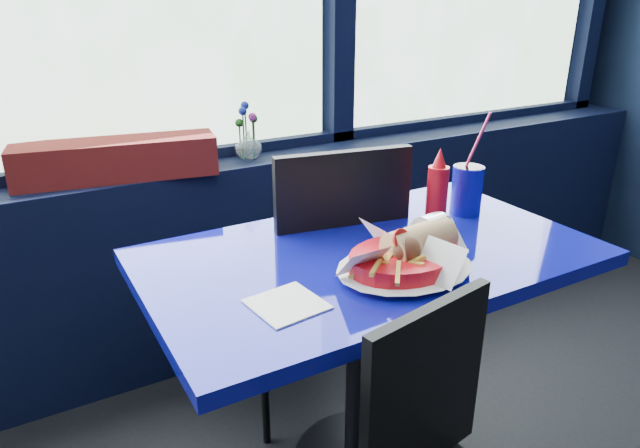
{
  "coord_description": "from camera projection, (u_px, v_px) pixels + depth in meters",
  "views": [
    {
      "loc": [
        -0.51,
        0.86,
        1.39
      ],
      "look_at": [
        0.13,
        1.98,
        0.87
      ],
      "focal_mm": 32.0,
      "sensor_mm": 36.0,
      "label": 1
    }
  ],
  "objects": [
    {
      "name": "planter_box",
      "position": [
        117.0,
        159.0,
        1.94
      ],
      "size": [
        0.68,
        0.28,
        0.13
      ],
      "primitive_type": "cube",
      "rotation": [
        0.0,
        0.0,
        -0.17
      ],
      "color": "maroon",
      "rests_on": "window_sill"
    },
    {
      "name": "napkin",
      "position": [
        287.0,
        304.0,
        1.26
      ],
      "size": [
        0.17,
        0.17,
        0.0
      ],
      "primitive_type": "cube",
      "rotation": [
        0.0,
        0.0,
        0.12
      ],
      "color": "white",
      "rests_on": "near_table"
    },
    {
      "name": "near_table",
      "position": [
        369.0,
        309.0,
        1.6
      ],
      "size": [
        1.2,
        0.7,
        0.75
      ],
      "color": "black",
      "rests_on": "ground"
    },
    {
      "name": "ketchup_bottle",
      "position": [
        437.0,
        191.0,
        1.67
      ],
      "size": [
        0.06,
        0.06,
        0.23
      ],
      "color": "red",
      "rests_on": "near_table"
    },
    {
      "name": "chair_near_back",
      "position": [
        317.0,
        267.0,
        1.86
      ],
      "size": [
        0.51,
        0.51,
        0.98
      ],
      "rotation": [
        0.0,
        0.0,
        2.97
      ],
      "color": "black",
      "rests_on": "ground"
    },
    {
      "name": "flower_vase",
      "position": [
        248.0,
        142.0,
        2.18
      ],
      "size": [
        0.11,
        0.11,
        0.22
      ],
      "rotation": [
        0.0,
        0.0,
        -0.03
      ],
      "color": "silver",
      "rests_on": "window_sill"
    },
    {
      "name": "food_basket",
      "position": [
        407.0,
        257.0,
        1.39
      ],
      "size": [
        0.37,
        0.37,
        0.11
      ],
      "rotation": [
        0.0,
        0.0,
        -0.31
      ],
      "color": "red",
      "rests_on": "near_table"
    },
    {
      "name": "window_sill",
      "position": [
        178.0,
        267.0,
        2.22
      ],
      "size": [
        5.0,
        0.26,
        0.8
      ],
      "primitive_type": "cube",
      "color": "black",
      "rests_on": "ground"
    },
    {
      "name": "soda_cup",
      "position": [
        467.0,
        189.0,
        1.76
      ],
      "size": [
        0.09,
        0.09,
        0.32
      ],
      "rotation": [
        0.0,
        0.0,
        0.21
      ],
      "color": "#0D0D91",
      "rests_on": "near_table"
    }
  ]
}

